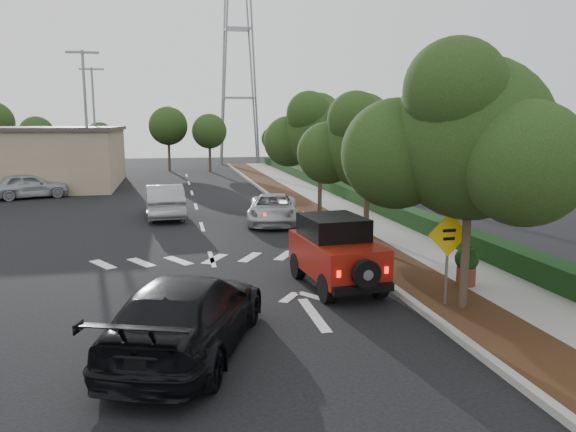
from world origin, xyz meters
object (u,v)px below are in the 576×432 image
object	(u,v)px
red_jeep	(334,251)
silver_suv_ahead	(273,209)
black_suv_oncoming	(188,315)
speed_hump_sign	(448,246)

from	to	relation	value
red_jeep	silver_suv_ahead	world-z (taller)	red_jeep
black_suv_oncoming	speed_hump_sign	xyz separation A→B (m)	(6.28, 1.37, 0.80)
red_jeep	speed_hump_sign	xyz separation A→B (m)	(2.13, -2.50, 0.59)
silver_suv_ahead	black_suv_oncoming	world-z (taller)	black_suv_oncoming
red_jeep	silver_suv_ahead	xyz separation A→B (m)	(0.05, 9.95, -0.35)
silver_suv_ahead	speed_hump_sign	bearing A→B (deg)	-69.55
black_suv_oncoming	red_jeep	bearing A→B (deg)	-117.16
red_jeep	silver_suv_ahead	size ratio (longest dim) A/B	0.84
red_jeep	black_suv_oncoming	size ratio (longest dim) A/B	0.73
silver_suv_ahead	black_suv_oncoming	distance (m)	14.44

